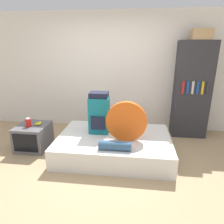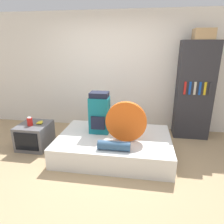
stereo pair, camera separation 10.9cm
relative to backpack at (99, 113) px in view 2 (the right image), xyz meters
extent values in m
plane|color=tan|center=(0.08, -0.66, -0.72)|extent=(16.00, 16.00, 0.00)
cube|color=white|center=(0.08, 1.21, 0.58)|extent=(8.00, 0.05, 2.60)
cube|color=white|center=(0.29, -0.15, -0.54)|extent=(1.97, 1.34, 0.35)
cube|color=#14707F|center=(0.00, 0.00, -0.04)|extent=(0.35, 0.27, 0.66)
cube|color=#191E33|center=(0.00, 0.02, 0.34)|extent=(0.32, 0.25, 0.09)
cube|color=#191E33|center=(0.00, -0.15, -0.14)|extent=(0.25, 0.03, 0.24)
cylinder|color=#E05B19|center=(0.51, -0.28, -0.03)|extent=(0.68, 0.08, 0.68)
cylinder|color=#33567A|center=(0.36, -0.63, -0.29)|extent=(0.50, 0.14, 0.14)
cube|color=#5B5B60|center=(-1.26, -0.10, -0.49)|extent=(0.56, 0.59, 0.46)
cube|color=black|center=(-1.26, -0.40, -0.48)|extent=(0.44, 0.02, 0.33)
cylinder|color=red|center=(-1.29, -0.16, -0.18)|extent=(0.10, 0.10, 0.15)
cylinder|color=white|center=(-1.29, -0.16, -0.10)|extent=(0.07, 0.07, 0.02)
ellipsoid|color=yellow|center=(-1.18, -0.03, -0.24)|extent=(0.09, 0.17, 0.04)
ellipsoid|color=yellow|center=(-1.17, -0.03, -0.24)|extent=(0.06, 0.17, 0.04)
ellipsoid|color=yellow|center=(-1.16, -0.03, -0.24)|extent=(0.04, 0.17, 0.04)
ellipsoid|color=yellow|center=(-1.14, -0.03, -0.24)|extent=(0.06, 0.17, 0.04)
ellipsoid|color=yellow|center=(-1.13, -0.03, -0.24)|extent=(0.09, 0.17, 0.04)
cube|color=#2D2D33|center=(1.80, 0.91, 0.27)|extent=(0.70, 0.41, 1.98)
cube|color=red|center=(1.57, 0.69, 0.37)|extent=(0.04, 0.02, 0.25)
cube|color=#194CB2|center=(1.66, 0.69, 0.37)|extent=(0.04, 0.02, 0.25)
cube|color=beige|center=(1.75, 0.69, 0.37)|extent=(0.04, 0.02, 0.25)
cube|color=#194CB2|center=(1.85, 0.69, 0.37)|extent=(0.04, 0.02, 0.25)
cube|color=gold|center=(1.94, 0.69, 0.37)|extent=(0.04, 0.02, 0.25)
cube|color=#2D2D33|center=(2.03, 0.69, 0.37)|extent=(0.04, 0.02, 0.25)
cube|color=tan|center=(1.83, 0.88, 1.36)|extent=(0.36, 0.32, 0.20)
camera|label=1|loc=(0.64, -3.35, 1.15)|focal=32.00mm
camera|label=2|loc=(0.75, -3.33, 1.15)|focal=32.00mm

